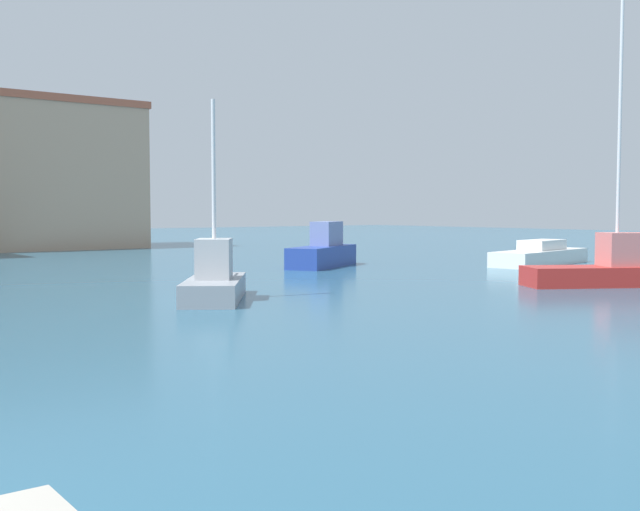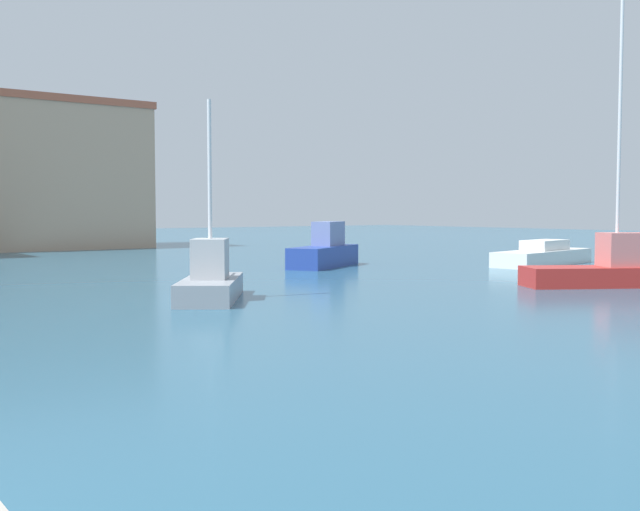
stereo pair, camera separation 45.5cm
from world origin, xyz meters
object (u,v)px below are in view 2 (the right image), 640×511
at_px(sailboat_red_inner_mooring, 619,268).
at_px(motorboat_white_distant_north, 543,256).
at_px(sailboat_grey_distant_east, 211,280).
at_px(motorboat_blue_near_pier, 325,252).

bearing_deg(sailboat_red_inner_mooring, motorboat_white_distant_north, 51.06).
height_order(sailboat_red_inner_mooring, sailboat_grey_distant_east, sailboat_red_inner_mooring).
bearing_deg(motorboat_white_distant_north, sailboat_red_inner_mooring, -128.94).
bearing_deg(motorboat_white_distant_north, motorboat_blue_near_pier, 149.12).
relative_size(sailboat_red_inner_mooring, sailboat_grey_distant_east, 1.79).
bearing_deg(sailboat_red_inner_mooring, sailboat_grey_distant_east, 159.55).
height_order(motorboat_white_distant_north, sailboat_grey_distant_east, sailboat_grey_distant_east).
height_order(motorboat_white_distant_north, motorboat_blue_near_pier, motorboat_blue_near_pier).
bearing_deg(sailboat_grey_distant_east, motorboat_blue_near_pier, 38.77).
height_order(sailboat_red_inner_mooring, motorboat_blue_near_pier, sailboat_red_inner_mooring).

